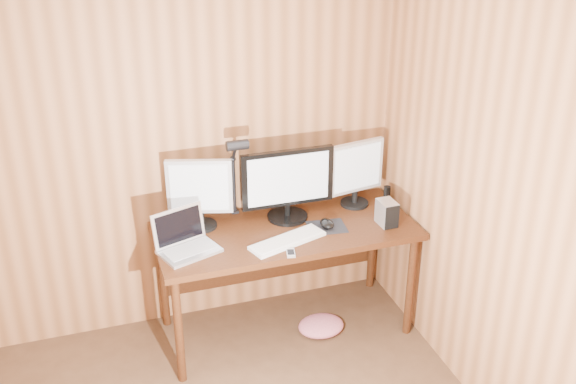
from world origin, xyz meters
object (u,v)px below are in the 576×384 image
monitor_center (288,183)px  mouse (327,224)px  monitor_right (356,172)px  phone (291,253)px  speaker (387,194)px  hard_drive (387,213)px  laptop (185,240)px  monitor_left (200,192)px  desk (282,240)px  keyboard (287,241)px  desk_lamp (236,165)px

monitor_center → mouse: size_ratio=4.95×
monitor_right → phone: monitor_right is taller
monitor_right → speaker: 0.29m
monitor_center → hard_drive: (0.56, -0.27, -0.16)m
mouse → speaker: speaker is taller
laptop → mouse: 0.88m
monitor_center → hard_drive: monitor_center is taller
speaker → monitor_center: bearing=-178.3°
monitor_left → laptop: (-0.15, -0.24, -0.18)m
desk → hard_drive: (0.61, -0.22, 0.20)m
phone → keyboard: bearing=93.4°
monitor_center → desk_lamp: (-0.30, 0.11, 0.12)m
mouse → hard_drive: size_ratio=0.76×
keyboard → desk: bearing=61.4°
monitor_right → keyboard: monitor_right is taller
desk → desk_lamp: desk_lamp is taller
hard_drive → monitor_center: bearing=151.7°
desk → speaker: 0.78m
monitor_left → laptop: bearing=-105.0°
monitor_center → mouse: (0.19, -0.20, -0.22)m
monitor_center → laptop: (-0.69, -0.19, -0.18)m
monitor_right → desk_lamp: size_ratio=0.76×
monitor_left → phone: 0.68m
desk_lamp → keyboard: bearing=-46.2°
monitor_left → hard_drive: bearing=0.1°
laptop → speaker: (1.39, 0.21, -0.00)m
mouse → monitor_left: bearing=156.8°
hard_drive → phone: (-0.68, -0.16, -0.07)m
monitor_center → monitor_right: monitor_center is taller
monitor_left → mouse: size_ratio=3.75×
hard_drive → laptop: bearing=174.0°
desk → keyboard: (-0.04, -0.24, 0.13)m
monitor_left → speaker: (1.24, -0.03, -0.19)m
keyboard → speaker: (0.80, 0.32, 0.04)m
monitor_center → monitor_left: bearing=175.0°
monitor_left → mouse: 0.80m
monitor_left → keyboard: 0.61m
desk_lamp → speaker: bearing=12.4°
laptop → mouse: laptop is taller
desk → keyboard: size_ratio=3.21×
phone → speaker: (0.82, 0.45, 0.05)m
hard_drive → monitor_left: bearing=161.4°
desk → monitor_left: size_ratio=3.58×
monitor_left → keyboard: monitor_left is taller
monitor_center → keyboard: (-0.10, -0.30, -0.23)m
monitor_center → mouse: 0.35m
laptop → hard_drive: laptop is taller
phone → monitor_left: bearing=144.5°
desk → laptop: size_ratio=4.09×
monitor_center → phone: bearing=-105.5°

